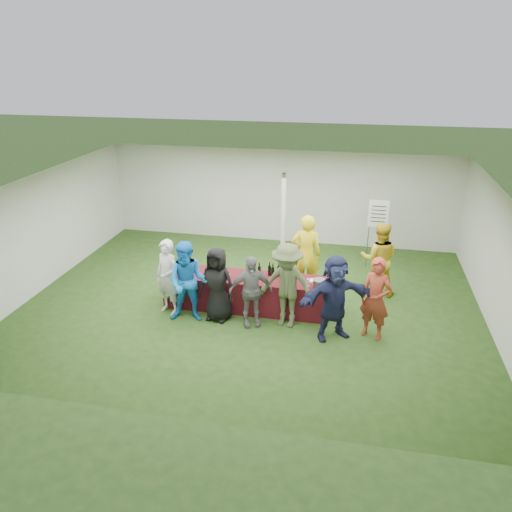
% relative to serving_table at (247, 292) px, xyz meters
% --- Properties ---
extents(ground, '(60.00, 60.00, 0.00)m').
position_rel_serving_table_xyz_m(ground, '(0.04, 0.29, -0.38)').
color(ground, '#284719').
rests_on(ground, ground).
extents(tent, '(10.00, 10.00, 10.00)m').
position_rel_serving_table_xyz_m(tent, '(0.54, 1.49, 0.98)').
color(tent, white).
rests_on(tent, ground).
extents(serving_table, '(3.60, 0.80, 0.75)m').
position_rel_serving_table_xyz_m(serving_table, '(0.00, 0.00, 0.00)').
color(serving_table, '#541219').
rests_on(serving_table, ground).
extents(wine_bottles, '(0.79, 0.16, 0.32)m').
position_rel_serving_table_xyz_m(wine_bottles, '(0.62, 0.14, 0.50)').
color(wine_bottles, black).
rests_on(wine_bottles, serving_table).
extents(wine_glasses, '(2.77, 0.17, 0.16)m').
position_rel_serving_table_xyz_m(wine_glasses, '(-0.42, -0.26, 0.49)').
color(wine_glasses, silver).
rests_on(wine_glasses, serving_table).
extents(water_bottle, '(0.07, 0.07, 0.23)m').
position_rel_serving_table_xyz_m(water_bottle, '(0.02, 0.08, 0.48)').
color(water_bottle, silver).
rests_on(water_bottle, serving_table).
extents(bar_towel, '(0.25, 0.18, 0.03)m').
position_rel_serving_table_xyz_m(bar_towel, '(1.48, 0.05, 0.39)').
color(bar_towel, white).
rests_on(bar_towel, serving_table).
extents(dump_bucket, '(0.26, 0.26, 0.18)m').
position_rel_serving_table_xyz_m(dump_bucket, '(1.57, -0.22, 0.46)').
color(dump_bucket, slate).
rests_on(dump_bucket, serving_table).
extents(wine_list_sign, '(0.50, 0.03, 1.80)m').
position_rel_serving_table_xyz_m(wine_list_sign, '(2.76, 2.87, 0.94)').
color(wine_list_sign, slate).
rests_on(wine_list_sign, ground).
extents(staff_pourer, '(0.73, 0.52, 1.89)m').
position_rel_serving_table_xyz_m(staff_pourer, '(1.15, 1.05, 0.57)').
color(staff_pourer, yellow).
rests_on(staff_pourer, ground).
extents(staff_back, '(0.85, 0.67, 1.74)m').
position_rel_serving_table_xyz_m(staff_back, '(2.79, 1.31, 0.49)').
color(staff_back, gold).
rests_on(staff_back, ground).
extents(customer_0, '(0.71, 0.61, 1.66)m').
position_rel_serving_table_xyz_m(customer_0, '(-1.60, -0.53, 0.45)').
color(customer_0, silver).
rests_on(customer_0, ground).
extents(customer_1, '(0.92, 0.75, 1.75)m').
position_rel_serving_table_xyz_m(customer_1, '(-1.07, -0.77, 0.50)').
color(customer_1, blue).
rests_on(customer_1, ground).
extents(customer_2, '(0.86, 0.64, 1.60)m').
position_rel_serving_table_xyz_m(customer_2, '(-0.49, -0.59, 0.42)').
color(customer_2, black).
rests_on(customer_2, ground).
extents(customer_3, '(0.97, 0.68, 1.53)m').
position_rel_serving_table_xyz_m(customer_3, '(0.23, -0.69, 0.39)').
color(customer_3, slate).
rests_on(customer_3, ground).
extents(customer_4, '(1.28, 0.91, 1.79)m').
position_rel_serving_table_xyz_m(customer_4, '(0.95, -0.56, 0.52)').
color(customer_4, '#47522F').
rests_on(customer_4, ground).
extents(customer_5, '(1.64, 1.26, 1.73)m').
position_rel_serving_table_xyz_m(customer_5, '(1.92, -0.84, 0.49)').
color(customer_5, '#1C2144').
rests_on(customer_5, ground).
extents(customer_6, '(0.72, 0.61, 1.67)m').
position_rel_serving_table_xyz_m(customer_6, '(2.69, -0.66, 0.46)').
color(customer_6, maroon).
rests_on(customer_6, ground).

